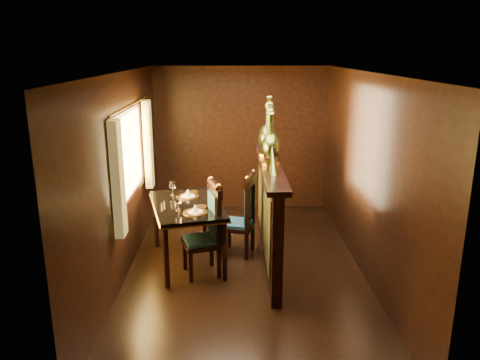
{
  "coord_description": "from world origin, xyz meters",
  "views": [
    {
      "loc": [
        -0.17,
        -5.58,
        2.75
      ],
      "look_at": [
        -0.05,
        0.31,
        1.11
      ],
      "focal_mm": 35.0,
      "sensor_mm": 36.0,
      "label": 1
    }
  ],
  "objects": [
    {
      "name": "chair_right",
      "position": [
        0.02,
        0.45,
        0.62
      ],
      "size": [
        0.53,
        0.54,
        1.18
      ],
      "rotation": [
        0.0,
        0.0,
        -0.28
      ],
      "color": "black",
      "rests_on": "ground"
    },
    {
      "name": "dining_table",
      "position": [
        -0.75,
        0.2,
        0.75
      ],
      "size": [
        1.17,
        1.56,
        1.03
      ],
      "rotation": [
        0.0,
        0.0,
        0.25
      ],
      "color": "black",
      "rests_on": "ground"
    },
    {
      "name": "room_shell",
      "position": [
        -0.09,
        0.02,
        1.58
      ],
      "size": [
        3.04,
        5.04,
        2.52
      ],
      "color": "black",
      "rests_on": "ground"
    },
    {
      "name": "partition",
      "position": [
        0.32,
        0.3,
        0.71
      ],
      "size": [
        0.26,
        2.7,
        1.36
      ],
      "color": "black",
      "rests_on": "ground"
    },
    {
      "name": "ground",
      "position": [
        0.0,
        0.0,
        0.0
      ],
      "size": [
        5.0,
        5.0,
        0.0
      ],
      "primitive_type": "plane",
      "color": "black",
      "rests_on": "ground"
    },
    {
      "name": "peacock_right",
      "position": [
        0.33,
        0.64,
        1.77
      ],
      "size": [
        0.26,
        0.7,
        0.83
      ],
      "primitive_type": null,
      "color": "#184A31",
      "rests_on": "partition"
    },
    {
      "name": "chair_left",
      "position": [
        -0.44,
        -0.1,
        0.64
      ],
      "size": [
        0.55,
        0.57,
        1.23
      ],
      "rotation": [
        0.0,
        0.0,
        0.3
      ],
      "color": "black",
      "rests_on": "ground"
    },
    {
      "name": "peacock_left",
      "position": [
        0.33,
        0.11,
        1.74
      ],
      "size": [
        0.24,
        0.64,
        0.76
      ],
      "primitive_type": null,
      "color": "#184A31",
      "rests_on": "partition"
    }
  ]
}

